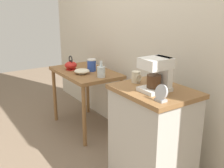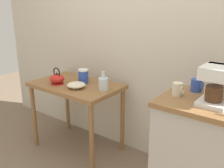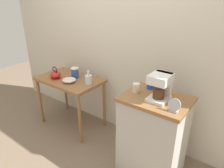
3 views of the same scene
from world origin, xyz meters
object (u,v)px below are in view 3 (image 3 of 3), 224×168
at_px(glass_carafe_vase, 88,79).
at_px(table_clock, 174,106).
at_px(teakettle, 55,75).
at_px(bowl_stoneware, 69,80).
at_px(coffee_maker, 161,86).
at_px(mug_small_cream, 136,88).
at_px(canister_enamel, 75,73).
at_px(mug_blue, 151,84).

bearing_deg(glass_carafe_vase, table_clock, -12.33).
distance_m(teakettle, glass_carafe_vase, 0.52).
distance_m(bowl_stoneware, coffee_maker, 1.32).
relative_size(teakettle, table_clock, 1.52).
bearing_deg(teakettle, table_clock, -4.51).
relative_size(glass_carafe_vase, mug_small_cream, 1.92).
height_order(coffee_maker, table_clock, coffee_maker).
relative_size(canister_enamel, mug_blue, 1.52).
bearing_deg(coffee_maker, teakettle, 179.94).
bearing_deg(bowl_stoneware, canister_enamel, 108.62).
relative_size(teakettle, canister_enamel, 1.26).
bearing_deg(mug_blue, coffee_maker, -43.53).
distance_m(mug_blue, table_clock, 0.48).
bearing_deg(mug_small_cream, mug_blue, 65.17).
height_order(mug_blue, mug_small_cream, same).
relative_size(teakettle, mug_blue, 1.92).
bearing_deg(canister_enamel, mug_blue, -0.72).
bearing_deg(mug_small_cream, table_clock, -16.85).
xyz_separation_m(bowl_stoneware, coffee_maker, (1.30, -0.02, 0.27)).
xyz_separation_m(glass_carafe_vase, table_clock, (1.24, -0.27, 0.15)).
xyz_separation_m(canister_enamel, coffee_maker, (1.35, -0.18, 0.23)).
xyz_separation_m(bowl_stoneware, mug_blue, (1.12, 0.15, 0.18)).
xyz_separation_m(glass_carafe_vase, canister_enamel, (-0.30, 0.05, 0.01)).
bearing_deg(bowl_stoneware, coffee_maker, -0.95).
relative_size(bowl_stoneware, teakettle, 0.98).
bearing_deg(table_clock, mug_small_cream, 163.15).
xyz_separation_m(bowl_stoneware, teakettle, (-0.25, -0.02, 0.02)).
height_order(teakettle, glass_carafe_vase, glass_carafe_vase).
relative_size(bowl_stoneware, canister_enamel, 1.24).
bearing_deg(mug_blue, mug_small_cream, -114.83).
bearing_deg(mug_small_cream, canister_enamel, 170.47).
height_order(coffee_maker, mug_blue, coffee_maker).
relative_size(bowl_stoneware, coffee_maker, 0.69).
xyz_separation_m(canister_enamel, mug_small_cream, (1.09, -0.18, 0.13)).
bearing_deg(table_clock, coffee_maker, 144.80).
relative_size(coffee_maker, mug_small_cream, 2.73).
distance_m(glass_carafe_vase, table_clock, 1.28).
relative_size(glass_carafe_vase, canister_enamel, 1.25).
bearing_deg(teakettle, mug_blue, 6.99).
height_order(glass_carafe_vase, mug_blue, mug_blue).
bearing_deg(coffee_maker, mug_blue, 136.47).
xyz_separation_m(teakettle, glass_carafe_vase, (0.50, 0.13, 0.01)).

